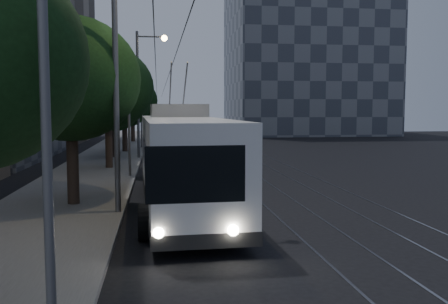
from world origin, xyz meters
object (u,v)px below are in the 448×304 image
at_px(car_white_a, 163,157).
at_px(car_white_c, 158,144).
at_px(pickup_silver, 180,167).
at_px(streetlamp_near, 128,18).
at_px(car_white_d, 157,142).
at_px(streetlamp_far, 143,82).
at_px(trolleybus, 182,161).
at_px(car_white_b, 173,150).

xyz_separation_m(car_white_a, car_white_c, (-0.34, 11.39, 0.00)).
bearing_deg(pickup_silver, car_white_c, 81.29).
xyz_separation_m(car_white_c, streetlamp_near, (-0.95, -26.23, 6.21)).
xyz_separation_m(pickup_silver, car_white_d, (-1.20, 21.53, -0.17)).
relative_size(pickup_silver, car_white_d, 1.54).
xyz_separation_m(pickup_silver, streetlamp_far, (-2.10, 12.09, 4.82)).
bearing_deg(pickup_silver, car_white_a, 83.87).
bearing_deg(streetlamp_far, trolleybus, -84.22).
bearing_deg(car_white_d, pickup_silver, -83.66).
bearing_deg(streetlamp_far, car_white_b, -15.78).
xyz_separation_m(trolleybus, car_white_c, (-0.91, 25.42, -1.19)).
bearing_deg(car_white_d, streetlamp_far, -92.26).
height_order(car_white_c, streetlamp_far, streetlamp_far).
xyz_separation_m(pickup_silver, car_white_b, (0.00, 11.50, -0.08)).
relative_size(pickup_silver, car_white_b, 1.15).
distance_m(car_white_b, car_white_d, 10.11).
relative_size(car_white_d, streetlamp_far, 0.42).
distance_m(trolleybus, pickup_silver, 6.72).
xyz_separation_m(car_white_d, streetlamp_near, (-0.86, -28.99, 6.17)).
relative_size(pickup_silver, streetlamp_near, 0.52).
distance_m(car_white_c, car_white_d, 2.77).
bearing_deg(pickup_silver, streetlamp_far, 87.73).
height_order(car_white_b, streetlamp_near, streetlamp_near).
height_order(car_white_d, streetlamp_near, streetlamp_near).
distance_m(car_white_a, car_white_b, 4.19).
distance_m(car_white_a, streetlamp_near, 16.14).
bearing_deg(car_white_c, streetlamp_far, -105.43).
height_order(trolleybus, pickup_silver, trolleybus).
bearing_deg(car_white_c, car_white_d, 84.81).
relative_size(trolleybus, streetlamp_near, 1.15).
distance_m(pickup_silver, streetlamp_near, 9.79).
bearing_deg(trolleybus, pickup_silver, 85.78).
height_order(car_white_a, car_white_b, car_white_b).
xyz_separation_m(car_white_b, streetlamp_far, (-2.10, 0.59, 4.90)).
xyz_separation_m(car_white_a, car_white_b, (0.77, 4.12, 0.13)).
xyz_separation_m(car_white_c, car_white_d, (-0.09, 2.76, 0.03)).
bearing_deg(car_white_a, car_white_b, 57.29).
bearing_deg(streetlamp_near, car_white_c, 87.92).
relative_size(car_white_a, streetlamp_near, 0.32).
relative_size(car_white_b, car_white_c, 1.37).
height_order(car_white_b, car_white_c, car_white_b).
bearing_deg(streetlamp_far, pickup_silver, -80.17).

